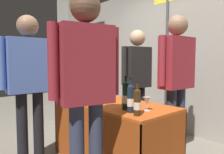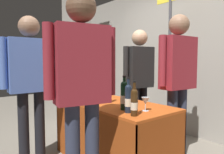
# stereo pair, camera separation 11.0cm
# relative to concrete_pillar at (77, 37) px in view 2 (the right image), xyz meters

# --- Properties ---
(back_partition) EXTENTS (6.90, 0.12, 2.61)m
(back_partition) POSITION_rel_concrete_pillar_xyz_m (1.93, 1.02, -0.41)
(back_partition) COLOR #9E998E
(back_partition) RESTS_ON ground_plane
(concrete_pillar) EXTENTS (0.43, 0.43, 3.42)m
(concrete_pillar) POSITION_rel_concrete_pillar_xyz_m (0.00, 0.00, 0.00)
(concrete_pillar) COLOR gray
(concrete_pillar) RESTS_ON ground_plane
(tasting_table) EXTENTS (1.51, 0.71, 0.73)m
(tasting_table) POSITION_rel_concrete_pillar_xyz_m (1.93, -0.64, -1.20)
(tasting_table) COLOR #B74C19
(tasting_table) RESTS_ON ground_plane
(featured_wine_bottle) EXTENTS (0.07, 0.07, 0.34)m
(featured_wine_bottle) POSITION_rel_concrete_pillar_xyz_m (2.41, -0.83, -0.84)
(featured_wine_bottle) COLOR #192333
(featured_wine_bottle) RESTS_ON tasting_table
(display_bottle_0) EXTENTS (0.07, 0.07, 0.32)m
(display_bottle_0) POSITION_rel_concrete_pillar_xyz_m (2.53, -0.87, -0.85)
(display_bottle_0) COLOR #38230F
(display_bottle_0) RESTS_ON tasting_table
(display_bottle_1) EXTENTS (0.08, 0.08, 0.34)m
(display_bottle_1) POSITION_rel_concrete_pillar_xyz_m (2.30, -0.78, -0.83)
(display_bottle_1) COLOR black
(display_bottle_1) RESTS_ON tasting_table
(display_bottle_2) EXTENTS (0.07, 0.07, 0.34)m
(display_bottle_2) POSITION_rel_concrete_pillar_xyz_m (1.58, -0.58, -0.83)
(display_bottle_2) COLOR black
(display_bottle_2) RESTS_ON tasting_table
(display_bottle_3) EXTENTS (0.07, 0.07, 0.30)m
(display_bottle_3) POSITION_rel_concrete_pillar_xyz_m (1.38, -0.41, -0.85)
(display_bottle_3) COLOR #192333
(display_bottle_3) RESTS_ON tasting_table
(display_bottle_4) EXTENTS (0.07, 0.07, 0.34)m
(display_bottle_4) POSITION_rel_concrete_pillar_xyz_m (1.89, -0.85, -0.83)
(display_bottle_4) COLOR #38230F
(display_bottle_4) RESTS_ON tasting_table
(display_bottle_5) EXTENTS (0.07, 0.07, 0.31)m
(display_bottle_5) POSITION_rel_concrete_pillar_xyz_m (1.91, -0.67, -0.84)
(display_bottle_5) COLOR black
(display_bottle_5) RESTS_ON tasting_table
(wine_glass_near_vendor) EXTENTS (0.08, 0.08, 0.13)m
(wine_glass_near_vendor) POSITION_rel_concrete_pillar_xyz_m (2.46, -0.65, -0.88)
(wine_glass_near_vendor) COLOR silver
(wine_glass_near_vendor) RESTS_ON tasting_table
(wine_glass_mid) EXTENTS (0.08, 0.08, 0.14)m
(wine_glass_mid) POSITION_rel_concrete_pillar_xyz_m (1.37, -0.80, -0.87)
(wine_glass_mid) COLOR silver
(wine_glass_mid) RESTS_ON tasting_table
(brochure_stand) EXTENTS (0.05, 0.12, 0.13)m
(brochure_stand) POSITION_rel_concrete_pillar_xyz_m (2.21, -0.71, -0.91)
(brochure_stand) COLOR silver
(brochure_stand) RESTS_ON tasting_table
(vendor_presenter) EXTENTS (0.24, 0.64, 1.77)m
(vendor_presenter) POSITION_rel_concrete_pillar_xyz_m (2.35, 0.04, -0.63)
(vendor_presenter) COLOR #2D3347
(vendor_presenter) RESTS_ON ground_plane
(vendor_assistant) EXTENTS (0.27, 0.55, 1.68)m
(vendor_assistant) POSITION_rel_concrete_pillar_xyz_m (1.68, 0.08, -0.71)
(vendor_assistant) COLOR black
(vendor_assistant) RESTS_ON ground_plane
(taster_foreground_right) EXTENTS (0.29, 0.59, 1.76)m
(taster_foreground_right) POSITION_rel_concrete_pillar_xyz_m (2.37, -1.30, -0.64)
(taster_foreground_right) COLOR #2D3347
(taster_foreground_right) RESTS_ON ground_plane
(taster_foreground_left) EXTENTS (0.24, 0.64, 1.74)m
(taster_foreground_left) POSITION_rel_concrete_pillar_xyz_m (1.34, -1.38, -0.65)
(taster_foreground_left) COLOR black
(taster_foreground_left) RESTS_ON ground_plane
(booth_signpost) EXTENTS (0.47, 0.04, 2.25)m
(booth_signpost) POSITION_rel_concrete_pillar_xyz_m (1.96, 0.41, -0.38)
(booth_signpost) COLOR #47474C
(booth_signpost) RESTS_ON ground_plane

